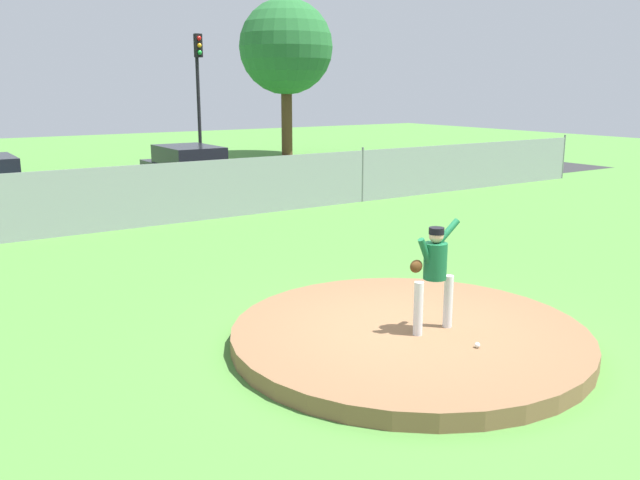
# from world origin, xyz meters

# --- Properties ---
(ground_plane) EXTENTS (80.00, 80.00, 0.00)m
(ground_plane) POSITION_xyz_m (0.00, 6.00, 0.00)
(ground_plane) COLOR #4C8438
(asphalt_strip) EXTENTS (44.00, 7.00, 0.01)m
(asphalt_strip) POSITION_xyz_m (0.00, 14.50, 0.00)
(asphalt_strip) COLOR #2B2B2D
(asphalt_strip) RESTS_ON ground_plane
(pitchers_mound) EXTENTS (5.06, 5.06, 0.24)m
(pitchers_mound) POSITION_xyz_m (0.00, 0.00, 0.12)
(pitchers_mound) COLOR brown
(pitchers_mound) RESTS_ON ground_plane
(pitcher_youth) EXTENTS (0.81, 0.32, 1.57)m
(pitcher_youth) POSITION_xyz_m (0.19, -0.27, 1.16)
(pitcher_youth) COLOR silver
(pitcher_youth) RESTS_ON pitchers_mound
(baseball) EXTENTS (0.07, 0.07, 0.07)m
(baseball) POSITION_xyz_m (0.26, -1.05, 0.28)
(baseball) COLOR white
(baseball) RESTS_ON pitchers_mound
(chainlink_fence) EXTENTS (33.73, 0.07, 1.74)m
(chainlink_fence) POSITION_xyz_m (0.00, 10.00, 0.82)
(chainlink_fence) COLOR gray
(chainlink_fence) RESTS_ON ground_plane
(parked_car_charcoal) EXTENTS (1.93, 4.68, 1.66)m
(parked_car_charcoal) POSITION_xyz_m (2.64, 14.30, 0.80)
(parked_car_charcoal) COLOR #232328
(parked_car_charcoal) RESTS_ON ground_plane
(traffic_cone_orange) EXTENTS (0.40, 0.40, 0.55)m
(traffic_cone_orange) POSITION_xyz_m (8.23, 16.69, 0.26)
(traffic_cone_orange) COLOR orange
(traffic_cone_orange) RESTS_ON asphalt_strip
(traffic_light_far) EXTENTS (0.28, 0.46, 5.65)m
(traffic_light_far) POSITION_xyz_m (5.00, 18.68, 3.81)
(traffic_light_far) COLOR black
(traffic_light_far) RESTS_ON ground_plane
(tree_bushy_near) EXTENTS (4.92, 4.92, 8.13)m
(tree_bushy_near) POSITION_xyz_m (12.42, 24.28, 5.63)
(tree_bushy_near) COLOR #4C331E
(tree_bushy_near) RESTS_ON ground_plane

